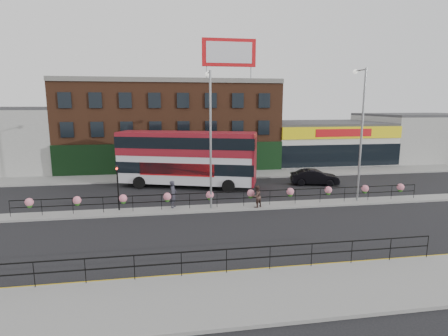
{
  "coord_description": "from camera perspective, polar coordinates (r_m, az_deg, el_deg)",
  "views": [
    {
      "loc": [
        -4.43,
        -24.44,
        7.55
      ],
      "look_at": [
        0.0,
        3.0,
        2.5
      ],
      "focal_mm": 28.0,
      "sensor_mm": 36.0,
      "label": 1
    }
  ],
  "objects": [
    {
      "name": "double_decker_bus",
      "position": [
        32.2,
        -6.03,
        2.37
      ],
      "size": [
        12.92,
        6.79,
        5.12
      ],
      "color": "silver",
      "rests_on": "ground"
    },
    {
      "name": "car",
      "position": [
        34.43,
        14.56,
        -1.45
      ],
      "size": [
        3.48,
        5.14,
        1.47
      ],
      "primitive_type": "imported",
      "rotation": [
        0.0,
        0.0,
        1.35
      ],
      "color": "black",
      "rests_on": "ground"
    },
    {
      "name": "supermarket",
      "position": [
        49.06,
        15.53,
        4.19
      ],
      "size": [
        15.0,
        12.25,
        5.3
      ],
      "color": "silver",
      "rests_on": "ground"
    },
    {
      "name": "ground",
      "position": [
        25.96,
        1.06,
        -6.61
      ],
      "size": [
        120.0,
        120.0,
        0.0
      ],
      "primitive_type": "plane",
      "color": "black",
      "rests_on": "ground"
    },
    {
      "name": "traffic_light_median",
      "position": [
        25.59,
        -17.0,
        -1.61
      ],
      "size": [
        0.15,
        0.28,
        3.65
      ],
      "color": "black",
      "rests_on": "median"
    },
    {
      "name": "lamp_column_east",
      "position": [
        28.71,
        21.38,
        6.77
      ],
      "size": [
        0.36,
        1.77,
        10.1
      ],
      "color": "gray",
      "rests_on": "median"
    },
    {
      "name": "yellow_line_outer",
      "position": [
        16.98,
        7.23,
        -16.16
      ],
      "size": [
        60.0,
        0.1,
        0.01
      ],
      "primitive_type": "cube",
      "color": "gold",
      "rests_on": "ground"
    },
    {
      "name": "pedestrian_a",
      "position": [
        25.71,
        -8.3,
        -4.25
      ],
      "size": [
        1.02,
        0.93,
        1.98
      ],
      "primitive_type": "imported",
      "rotation": [
        0.0,
        0.0,
        1.22
      ],
      "color": "#2F2E3A",
      "rests_on": "median"
    },
    {
      "name": "south_pavement",
      "position": [
        15.17,
        9.62,
        -19.38
      ],
      "size": [
        60.0,
        4.0,
        0.15
      ],
      "primitive_type": "cube",
      "color": "gray",
      "rests_on": "ground"
    },
    {
      "name": "lamp_column_west",
      "position": [
        24.73,
        -2.29,
        6.52
      ],
      "size": [
        0.35,
        1.71,
        9.74
      ],
      "color": "gray",
      "rests_on": "median"
    },
    {
      "name": "brick_building",
      "position": [
        44.46,
        -8.67,
        7.06
      ],
      "size": [
        25.0,
        12.21,
        10.3
      ],
      "color": "brown",
      "rests_on": "ground"
    },
    {
      "name": "median",
      "position": [
        25.93,
        1.06,
        -6.45
      ],
      "size": [
        60.0,
        1.6,
        0.15
      ],
      "primitive_type": "cube",
      "color": "gray",
      "rests_on": "ground"
    },
    {
      "name": "median_railing",
      "position": [
        25.67,
        1.07,
        -4.38
      ],
      "size": [
        30.04,
        0.56,
        1.23
      ],
      "color": "black",
      "rests_on": "median"
    },
    {
      "name": "pedestrian_b",
      "position": [
        25.65,
        5.37,
        -4.63
      ],
      "size": [
        1.33,
        1.31,
        1.62
      ],
      "primitive_type": "imported",
      "rotation": [
        0.0,
        0.0,
        3.68
      ],
      "color": "#49322B",
      "rests_on": "median"
    },
    {
      "name": "north_pavement",
      "position": [
        37.46,
        -2.2,
        -1.22
      ],
      "size": [
        60.0,
        4.0,
        0.15
      ],
      "primitive_type": "cube",
      "color": "gray",
      "rests_on": "ground"
    },
    {
      "name": "yellow_line_inner",
      "position": [
        17.14,
        7.06,
        -15.9
      ],
      "size": [
        60.0,
        0.1,
        0.01
      ],
      "primitive_type": "cube",
      "color": "gold",
      "rests_on": "ground"
    },
    {
      "name": "warehouse_east",
      "position": [
        56.85,
        29.2,
        4.56
      ],
      "size": [
        14.5,
        12.0,
        6.3
      ],
      "color": "#A2A29D",
      "rests_on": "ground"
    },
    {
      "name": "south_railing",
      "position": [
        15.96,
        0.42,
        -14.08
      ],
      "size": [
        20.04,
        0.05,
        1.12
      ],
      "color": "black",
      "rests_on": "south_pavement"
    },
    {
      "name": "billboard",
      "position": [
        40.42,
        0.83,
        18.31
      ],
      "size": [
        6.0,
        0.29,
        4.4
      ],
      "color": "red",
      "rests_on": "brick_building"
    }
  ]
}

